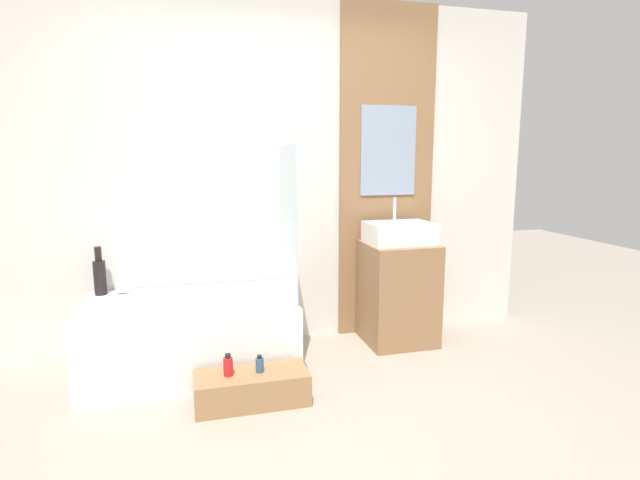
# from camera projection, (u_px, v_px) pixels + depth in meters

# --- Properties ---
(ground_plane) EXTENTS (12.00, 12.00, 0.00)m
(ground_plane) POSITION_uv_depth(u_px,v_px,m) (336.00, 446.00, 2.52)
(ground_plane) COLOR #A39989
(wall_tiled_back) EXTENTS (4.20, 0.06, 2.60)m
(wall_tiled_back) POSITION_uv_depth(u_px,v_px,m) (277.00, 175.00, 3.80)
(wall_tiled_back) COLOR silver
(wall_tiled_back) RESTS_ON ground_plane
(wall_wood_accent) EXTENTS (0.78, 0.04, 2.60)m
(wall_wood_accent) POSITION_uv_depth(u_px,v_px,m) (387.00, 172.00, 3.98)
(wall_wood_accent) COLOR #8E6642
(wall_wood_accent) RESTS_ON ground_plane
(bathtub) EXTENTS (1.37, 0.80, 0.49)m
(bathtub) POSITION_uv_depth(u_px,v_px,m) (191.00, 335.00, 3.38)
(bathtub) COLOR white
(bathtub) RESTS_ON ground_plane
(glass_shower_screen) EXTENTS (0.01, 0.54, 1.03)m
(glass_shower_screen) POSITION_uv_depth(u_px,v_px,m) (288.00, 223.00, 3.31)
(glass_shower_screen) COLOR silver
(glass_shower_screen) RESTS_ON bathtub
(wooden_step_bench) EXTENTS (0.66, 0.29, 0.19)m
(wooden_step_bench) POSITION_uv_depth(u_px,v_px,m) (252.00, 388.00, 2.94)
(wooden_step_bench) COLOR #997047
(wooden_step_bench) RESTS_ON ground_plane
(vanity_cabinet) EXTENTS (0.52, 0.50, 0.78)m
(vanity_cabinet) POSITION_uv_depth(u_px,v_px,m) (398.00, 293.00, 3.88)
(vanity_cabinet) COLOR #8E6642
(vanity_cabinet) RESTS_ON ground_plane
(sink) EXTENTS (0.49, 0.37, 0.34)m
(sink) POSITION_uv_depth(u_px,v_px,m) (399.00, 233.00, 3.80)
(sink) COLOR white
(sink) RESTS_ON vanity_cabinet
(vase_tall_dark) EXTENTS (0.08, 0.08, 0.34)m
(vase_tall_dark) POSITION_uv_depth(u_px,v_px,m) (100.00, 275.00, 3.45)
(vase_tall_dark) COLOR black
(vase_tall_dark) RESTS_ON bathtub
(vase_round_light) EXTENTS (0.10, 0.10, 0.10)m
(vase_round_light) POSITION_uv_depth(u_px,v_px,m) (123.00, 286.00, 3.49)
(vase_round_light) COLOR white
(vase_round_light) RESTS_ON bathtub
(bottle_soap_primary) EXTENTS (0.06, 0.06, 0.13)m
(bottle_soap_primary) POSITION_uv_depth(u_px,v_px,m) (228.00, 366.00, 2.88)
(bottle_soap_primary) COLOR red
(bottle_soap_primary) RESTS_ON wooden_step_bench
(bottle_soap_secondary) EXTENTS (0.05, 0.05, 0.10)m
(bottle_soap_secondary) POSITION_uv_depth(u_px,v_px,m) (260.00, 364.00, 2.93)
(bottle_soap_secondary) COLOR #2D567A
(bottle_soap_secondary) RESTS_ON wooden_step_bench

